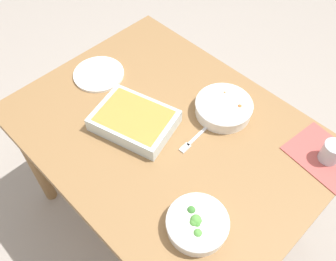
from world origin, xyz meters
The scene contains 10 objects.
ground_plane centered at (0.00, 0.00, 0.00)m, with size 6.00×6.00×0.00m, color #9E9389.
dining_table centered at (0.00, 0.00, 0.65)m, with size 1.20×0.90×0.74m.
placemat centered at (-0.50, -0.32, 0.74)m, with size 0.28×0.20×0.00m, color #B24C47.
stew_bowl centered at (-0.09, -0.22, 0.77)m, with size 0.23×0.23×0.06m.
broccoli_bowl centered at (-0.35, 0.21, 0.77)m, with size 0.20×0.20×0.07m.
baking_dish centered at (0.11, 0.07, 0.77)m, with size 0.35×0.30×0.06m.
drink_cup centered at (-0.50, -0.32, 0.78)m, with size 0.07×0.07×0.08m.
side_plate centered at (0.43, 0.00, 0.75)m, with size 0.22×0.22×0.01m, color white.
spoon_by_stew centered at (-0.09, -0.18, 0.74)m, with size 0.04×0.18×0.01m.
fork_on_table centered at (-0.10, -0.04, 0.74)m, with size 0.03×0.18×0.01m.
Camera 1 is at (-0.62, 0.61, 1.87)m, focal length 39.42 mm.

